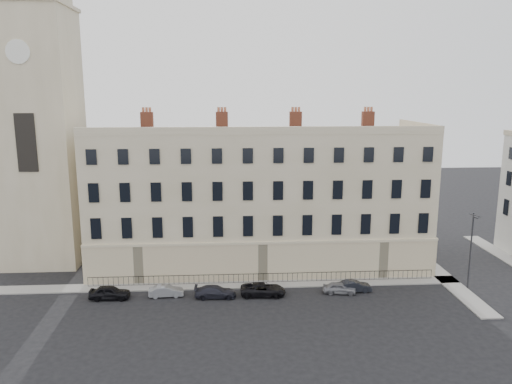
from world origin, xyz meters
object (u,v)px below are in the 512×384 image
(car_a, at_px, (110,292))
(car_b, at_px, (166,291))
(car_c, at_px, (215,292))
(car_d, at_px, (263,289))
(car_e, at_px, (339,288))
(car_f, at_px, (354,286))
(streetlamp, at_px, (471,247))

(car_a, distance_m, car_b, 5.23)
(car_c, height_order, car_d, car_d)
(car_c, bearing_deg, car_e, -87.21)
(car_a, relative_size, car_b, 1.16)
(car_b, height_order, car_c, car_c)
(car_c, height_order, car_e, car_c)
(car_c, distance_m, car_e, 11.95)
(car_a, bearing_deg, car_c, -90.51)
(car_d, distance_m, car_f, 8.94)
(car_b, distance_m, car_d, 9.23)
(streetlamp, bearing_deg, car_f, 161.35)
(car_e, height_order, streetlamp, streetlamp)
(car_b, distance_m, car_e, 16.63)
(car_a, distance_m, car_e, 21.84)
(car_b, bearing_deg, car_d, -96.16)
(car_f, xyz_separation_m, streetlamp, (11.38, -0.02, 3.73))
(car_e, xyz_separation_m, streetlamp, (12.91, 0.34, 3.74))
(car_e, bearing_deg, car_d, 99.51)
(car_a, distance_m, streetlamp, 34.94)
(car_d, relative_size, streetlamp, 0.56)
(car_e, bearing_deg, car_a, 99.15)
(car_b, relative_size, car_c, 0.83)
(car_c, bearing_deg, streetlamp, -86.99)
(car_c, bearing_deg, car_d, -85.83)
(car_b, height_order, car_d, car_d)
(car_f, bearing_deg, streetlamp, -90.64)
(car_c, distance_m, car_d, 4.55)
(car_c, bearing_deg, car_f, -85.81)
(car_a, bearing_deg, car_f, -88.18)
(car_c, relative_size, car_f, 1.18)
(car_b, distance_m, car_c, 4.70)
(car_f, bearing_deg, car_d, 91.93)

